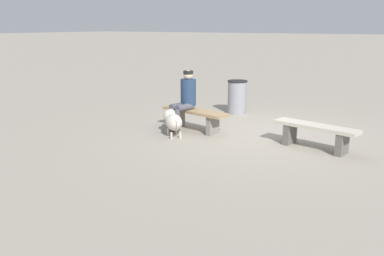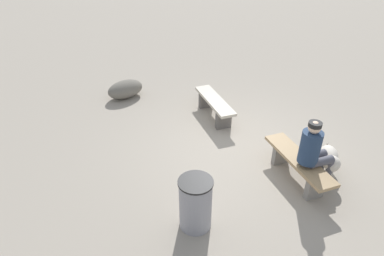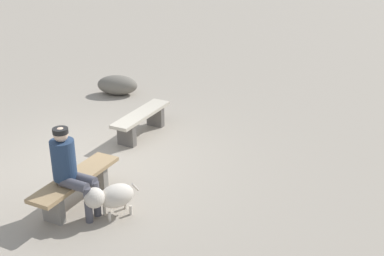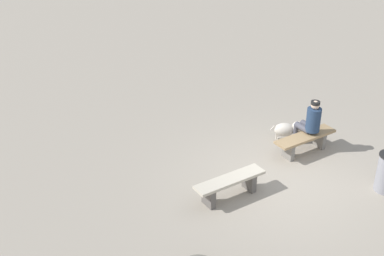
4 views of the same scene
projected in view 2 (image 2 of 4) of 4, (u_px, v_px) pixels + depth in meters
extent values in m
cube|color=#9E9384|center=(234.00, 151.00, 7.02)|extent=(210.00, 210.00, 0.06)
cube|color=#605B56|center=(206.00, 100.00, 8.49)|extent=(0.19, 0.37, 0.41)
cube|color=#605B56|center=(223.00, 120.00, 7.63)|extent=(0.19, 0.37, 0.41)
cube|color=beige|center=(215.00, 101.00, 7.93)|extent=(1.67, 0.67, 0.07)
cube|color=gray|center=(281.00, 154.00, 6.52)|extent=(0.17, 0.34, 0.41)
cube|color=gray|center=(315.00, 188.00, 5.69)|extent=(0.17, 0.34, 0.41)
cube|color=#A3845B|center=(299.00, 159.00, 5.98)|extent=(1.71, 0.71, 0.06)
cylinder|color=navy|center=(310.00, 147.00, 5.60)|extent=(0.35, 0.35, 0.59)
sphere|color=beige|center=(315.00, 127.00, 5.40)|extent=(0.21, 0.21, 0.21)
cylinder|color=black|center=(315.00, 124.00, 5.37)|extent=(0.22, 0.22, 0.07)
cylinder|color=#4C4C56|center=(321.00, 162.00, 5.75)|extent=(0.23, 0.47, 0.15)
cylinder|color=#4C4C56|center=(329.00, 171.00, 5.96)|extent=(0.11, 0.11, 0.55)
cylinder|color=#4C4C56|center=(314.00, 155.00, 5.90)|extent=(0.23, 0.47, 0.15)
cylinder|color=#4C4C56|center=(322.00, 165.00, 6.11)|extent=(0.11, 0.11, 0.55)
ellipsoid|color=beige|center=(328.00, 156.00, 6.28)|extent=(0.61, 0.60, 0.34)
sphere|color=beige|center=(332.00, 164.00, 5.96)|extent=(0.30, 0.30, 0.30)
cylinder|color=beige|center=(332.00, 172.00, 6.25)|extent=(0.04, 0.04, 0.15)
cylinder|color=beige|center=(321.00, 171.00, 6.29)|extent=(0.04, 0.04, 0.15)
cylinder|color=beige|center=(330.00, 162.00, 6.53)|extent=(0.04, 0.04, 0.15)
cylinder|color=beige|center=(319.00, 160.00, 6.56)|extent=(0.04, 0.04, 0.15)
cylinder|color=beige|center=(327.00, 145.00, 6.50)|extent=(0.11, 0.10, 0.15)
cylinder|color=gray|center=(195.00, 204.00, 5.06)|extent=(0.50, 0.50, 0.85)
cylinder|color=black|center=(196.00, 182.00, 4.82)|extent=(0.53, 0.53, 0.03)
ellipsoid|color=#6B665B|center=(125.00, 89.00, 8.95)|extent=(0.70, 1.05, 0.47)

